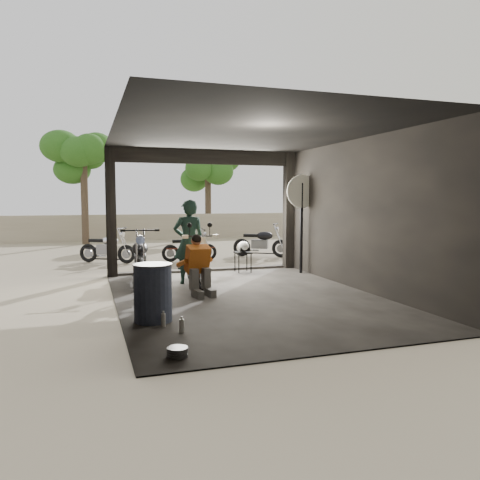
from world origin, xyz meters
TOP-DOWN VIEW (x-y plane):
  - ground at (0.00, 0.00)m, footprint 80.00×80.00m
  - garage at (0.00, 0.55)m, footprint 7.00×7.13m
  - boundary_wall at (0.00, 14.00)m, footprint 18.00×0.30m
  - tree_left at (-3.00, 12.50)m, footprint 2.20×2.20m
  - tree_right at (2.80, 14.00)m, footprint 2.20×2.20m
  - main_bike at (-0.65, 1.69)m, footprint 0.80×1.81m
  - left_bike at (-1.80, 2.44)m, footprint 0.94×1.95m
  - outside_bike_a at (-2.39, 6.07)m, footprint 1.70×1.37m
  - outside_bike_b at (0.06, 5.65)m, footprint 1.53×0.74m
  - outside_bike_c at (2.57, 5.99)m, footprint 1.78×1.46m
  - rider at (-0.77, 1.84)m, footprint 0.74×0.53m
  - mechanic at (-0.83, 0.50)m, footprint 0.71×0.89m
  - stool at (0.92, 3.00)m, footprint 0.40×0.40m
  - helmet at (0.91, 2.95)m, footprint 0.36×0.37m
  - oil_drum at (-2.00, -1.23)m, footprint 0.71×0.71m
  - sign_post at (2.31, 2.40)m, footprint 0.85×0.08m

SIDE VIEW (x-z plane):
  - ground at x=0.00m, z-range 0.00..0.00m
  - oil_drum at x=-2.00m, z-range 0.00..0.92m
  - stool at x=0.92m, z-range 0.20..0.76m
  - outside_bike_b at x=0.06m, z-range 0.00..1.01m
  - outside_bike_a at x=-2.39m, z-range 0.00..1.07m
  - outside_bike_c at x=2.57m, z-range 0.00..1.13m
  - mechanic at x=-0.83m, z-range 0.00..1.19m
  - main_bike at x=-0.65m, z-range 0.00..1.19m
  - boundary_wall at x=0.00m, z-range 0.00..1.20m
  - left_bike at x=-1.80m, z-range 0.00..1.28m
  - helmet at x=0.91m, z-range 0.56..0.84m
  - rider at x=-0.77m, z-range 0.00..1.93m
  - garage at x=0.00m, z-range -0.32..2.88m
  - sign_post at x=2.31m, z-range 0.46..3.02m
  - tree_right at x=2.80m, z-range 1.06..6.06m
  - tree_left at x=-3.00m, z-range 1.19..6.79m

